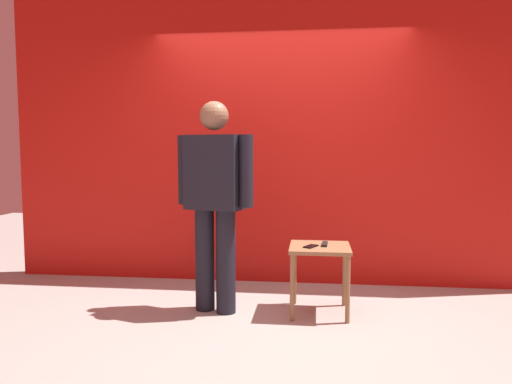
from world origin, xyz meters
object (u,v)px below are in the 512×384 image
object	(u,v)px
standing_person	(215,195)
tv_remote	(325,244)
side_table	(320,257)
cell_phone	(311,246)

from	to	relation	value
standing_person	tv_remote	size ratio (longest dim) A/B	10.19
standing_person	side_table	world-z (taller)	standing_person
side_table	cell_phone	bearing A→B (deg)	-145.89
standing_person	side_table	bearing A→B (deg)	3.39
side_table	standing_person	bearing A→B (deg)	-176.61
standing_person	side_table	size ratio (longest dim) A/B	3.10
standing_person	side_table	xyz separation A→B (m)	(0.86, 0.05, -0.50)
standing_person	tv_remote	bearing A→B (deg)	5.51
side_table	cell_phone	size ratio (longest dim) A/B	3.89
side_table	tv_remote	bearing A→B (deg)	42.48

